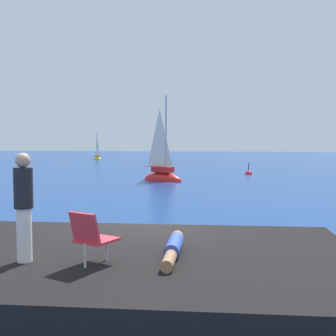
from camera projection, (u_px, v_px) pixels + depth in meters
ground_plane at (141, 266)px, 9.98m from camera, size 160.00×160.00×0.00m
shore_ledge at (127, 282)px, 7.31m from camera, size 7.38×4.78×0.99m
boulder_seaward at (202, 266)px, 9.97m from camera, size 0.72×0.88×0.58m
boulder_inland at (105, 272)px, 9.50m from camera, size 1.75×1.89×1.18m
sailboat_near at (162, 176)px, 29.58m from camera, size 3.20×2.79×6.07m
sailboat_far at (97, 158)px, 57.62m from camera, size 1.71×1.92×3.67m
person_sunbather at (173, 248)px, 7.07m from camera, size 0.25×1.76×0.25m
person_standing at (24, 204)px, 6.66m from camera, size 0.28×0.28×1.62m
beach_chair at (92, 235)px, 6.48m from camera, size 0.70×0.75×0.80m
marker_buoy at (249, 174)px, 34.62m from camera, size 0.56×0.56×1.13m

